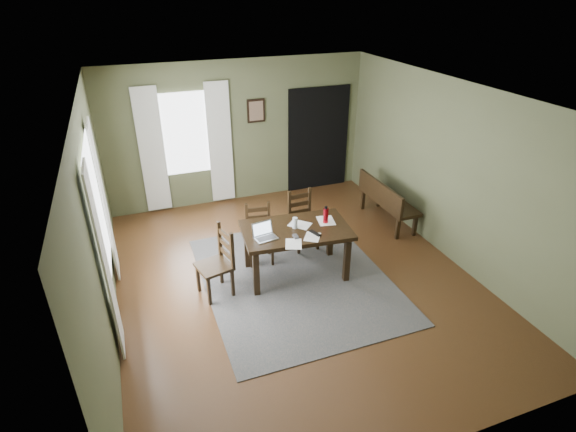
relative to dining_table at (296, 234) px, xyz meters
name	(u,v)px	position (x,y,z in m)	size (l,w,h in m)	color
ground	(295,279)	(-0.06, -0.12, -0.69)	(5.00, 6.00, 0.01)	#492C16
room_shell	(296,165)	(-0.06, -0.12, 1.12)	(5.02, 6.02, 2.71)	#545A3A
rug	(295,278)	(-0.06, -0.12, -0.68)	(2.60, 3.20, 0.01)	#474747
dining_table	(296,234)	(0.00, 0.00, 0.00)	(1.62, 1.07, 0.77)	black
chair_end	(217,263)	(-1.17, -0.06, -0.19)	(0.53, 0.53, 1.00)	black
chair_back_left	(260,234)	(-0.38, 0.55, -0.23)	(0.46, 0.46, 0.92)	black
chair_back_right	(303,220)	(0.40, 0.72, -0.21)	(0.44, 0.44, 0.95)	black
bench	(386,198)	(2.09, 0.96, -0.21)	(0.45, 1.41, 0.80)	black
laptop	(264,234)	(-0.50, -0.08, 0.15)	(0.34, 0.29, 0.21)	#B7B7BC
computer_mouse	(296,236)	(-0.10, -0.24, 0.11)	(0.06, 0.10, 0.03)	#3F3F42
tv_remote	(315,233)	(0.19, -0.24, 0.11)	(0.05, 0.20, 0.02)	black
drinking_glass	(295,223)	(-0.01, 0.02, 0.18)	(0.07, 0.07, 0.16)	silver
water_bottle	(326,215)	(0.47, 0.01, 0.22)	(0.08, 0.08, 0.26)	#A40C17
paper_b	(312,237)	(0.12, -0.31, 0.10)	(0.20, 0.27, 0.00)	white
paper_c	(300,224)	(0.09, 0.08, 0.10)	(0.23, 0.30, 0.00)	white
paper_d	(326,221)	(0.50, 0.06, 0.10)	(0.23, 0.31, 0.00)	white
paper_e	(294,244)	(-0.19, -0.39, 0.10)	(0.21, 0.28, 0.00)	white
window_left	(98,213)	(-2.53, 0.08, 0.77)	(0.01, 1.30, 1.70)	white
window_back	(185,134)	(-1.06, 2.85, 0.77)	(1.00, 0.01, 1.50)	white
curtain_left_near	(106,265)	(-2.50, -0.74, 0.52)	(0.03, 0.48, 2.30)	silver
curtain_left_far	(104,203)	(-2.50, 0.90, 0.52)	(0.03, 0.48, 2.30)	silver
curtain_back_left	(152,152)	(-1.68, 2.82, 0.52)	(0.44, 0.03, 2.30)	silver
curtain_back_right	(220,144)	(-0.44, 2.82, 0.52)	(0.44, 0.03, 2.30)	silver
framed_picture	(256,111)	(0.29, 2.84, 1.07)	(0.34, 0.03, 0.44)	black
doorway_back	(318,139)	(1.59, 2.85, 0.37)	(1.30, 0.03, 2.10)	black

